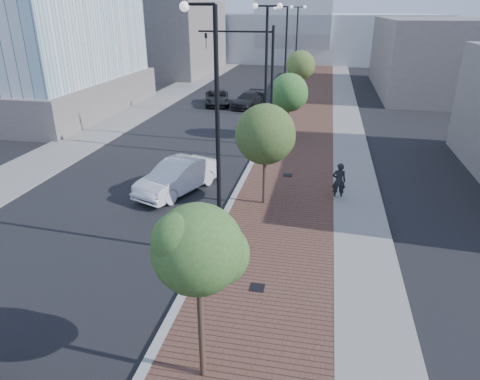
# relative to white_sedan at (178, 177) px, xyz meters

# --- Properties ---
(sidewalk) EXTENTS (7.00, 140.00, 0.12)m
(sidewalk) POSITION_rel_white_sedan_xyz_m (6.60, 24.22, -0.79)
(sidewalk) COLOR #4C2D23
(sidewalk) RESTS_ON ground
(concrete_strip) EXTENTS (2.40, 140.00, 0.13)m
(concrete_strip) POSITION_rel_white_sedan_xyz_m (9.30, 24.22, -0.79)
(concrete_strip) COLOR slate
(concrete_strip) RESTS_ON ground
(curb) EXTENTS (0.30, 140.00, 0.14)m
(curb) POSITION_rel_white_sedan_xyz_m (3.10, 24.22, -0.78)
(curb) COLOR gray
(curb) RESTS_ON ground
(west_sidewalk) EXTENTS (4.00, 140.00, 0.12)m
(west_sidewalk) POSITION_rel_white_sedan_xyz_m (-9.90, 24.22, -0.79)
(west_sidewalk) COLOR slate
(west_sidewalk) RESTS_ON ground
(white_sedan) EXTENTS (3.59, 5.46, 1.70)m
(white_sedan) POSITION_rel_white_sedan_xyz_m (0.00, 0.00, 0.00)
(white_sedan) COLOR silver
(white_sedan) RESTS_ON ground
(dark_car_mid) EXTENTS (3.58, 5.53, 1.42)m
(dark_car_mid) POSITION_rel_white_sedan_xyz_m (-3.37, 21.98, -0.14)
(dark_car_mid) COLOR black
(dark_car_mid) RESTS_ON ground
(dark_car_far) EXTENTS (3.16, 5.30, 1.44)m
(dark_car_far) POSITION_rel_white_sedan_xyz_m (-0.07, 21.56, -0.13)
(dark_car_far) COLOR black
(dark_car_far) RESTS_ON ground
(pedestrian) EXTENTS (0.73, 0.51, 1.91)m
(pedestrian) POSITION_rel_white_sedan_xyz_m (8.29, 0.74, 0.11)
(pedestrian) COLOR black
(pedestrian) RESTS_ON ground
(streetlight_1) EXTENTS (1.44, 0.56, 9.21)m
(streetlight_1) POSITION_rel_white_sedan_xyz_m (3.58, -5.78, 3.49)
(streetlight_1) COLOR black
(streetlight_1) RESTS_ON ground
(streetlight_2) EXTENTS (1.72, 0.56, 9.28)m
(streetlight_2) POSITION_rel_white_sedan_xyz_m (3.70, 6.22, 3.97)
(streetlight_2) COLOR black
(streetlight_2) RESTS_ON ground
(streetlight_3) EXTENTS (1.44, 0.56, 9.21)m
(streetlight_3) POSITION_rel_white_sedan_xyz_m (3.58, 18.22, 3.49)
(streetlight_3) COLOR black
(streetlight_3) RESTS_ON ground
(streetlight_4) EXTENTS (1.72, 0.56, 9.28)m
(streetlight_4) POSITION_rel_white_sedan_xyz_m (3.70, 30.22, 3.97)
(streetlight_4) COLOR black
(streetlight_4) RESTS_ON ground
(traffic_mast) EXTENTS (5.09, 0.20, 8.00)m
(traffic_mast) POSITION_rel_white_sedan_xyz_m (2.80, 9.22, 4.13)
(traffic_mast) COLOR black
(traffic_mast) RESTS_ON ground
(tree_0) EXTENTS (2.24, 2.17, 4.99)m
(tree_0) POSITION_rel_white_sedan_xyz_m (4.74, -11.75, 3.04)
(tree_0) COLOR #382619
(tree_0) RESTS_ON ground
(tree_1) EXTENTS (2.83, 2.83, 5.02)m
(tree_1) POSITION_rel_white_sedan_xyz_m (4.74, -0.75, 2.75)
(tree_1) COLOR #382619
(tree_1) RESTS_ON ground
(tree_2) EXTENTS (2.74, 2.74, 4.79)m
(tree_2) POSITION_rel_white_sedan_xyz_m (4.74, 11.25, 2.55)
(tree_2) COLOR #382619
(tree_2) RESTS_ON ground
(tree_3) EXTENTS (2.77, 2.77, 5.31)m
(tree_3) POSITION_rel_white_sedan_xyz_m (4.74, 23.25, 3.06)
(tree_3) COLOR #382619
(tree_3) RESTS_ON ground
(tower_podium) EXTENTS (19.00, 19.00, 3.00)m
(tower_podium) POSITION_rel_white_sedan_xyz_m (-20.90, 16.22, 0.65)
(tower_podium) COLOR #665F5C
(tower_podium) RESTS_ON ground
(convention_center) EXTENTS (50.00, 30.00, 50.00)m
(convention_center) POSITION_rel_white_sedan_xyz_m (1.10, 69.22, 5.15)
(convention_center) COLOR #AFB6BA
(convention_center) RESTS_ON ground
(commercial_block_nw) EXTENTS (14.00, 20.00, 10.00)m
(commercial_block_nw) POSITION_rel_white_sedan_xyz_m (-16.90, 44.22, 4.15)
(commercial_block_nw) COLOR #665F5C
(commercial_block_nw) RESTS_ON ground
(commercial_block_ne) EXTENTS (12.00, 22.00, 8.00)m
(commercial_block_ne) POSITION_rel_white_sedan_xyz_m (19.10, 34.22, 3.15)
(commercial_block_ne) COLOR #665F5C
(commercial_block_ne) RESTS_ON ground
(utility_cover_1) EXTENTS (0.50, 0.50, 0.02)m
(utility_cover_1) POSITION_rel_white_sedan_xyz_m (5.50, -7.78, -0.72)
(utility_cover_1) COLOR black
(utility_cover_1) RESTS_ON sidewalk
(utility_cover_2) EXTENTS (0.50, 0.50, 0.02)m
(utility_cover_2) POSITION_rel_white_sedan_xyz_m (5.50, 3.22, -0.72)
(utility_cover_2) COLOR black
(utility_cover_2) RESTS_ON sidewalk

